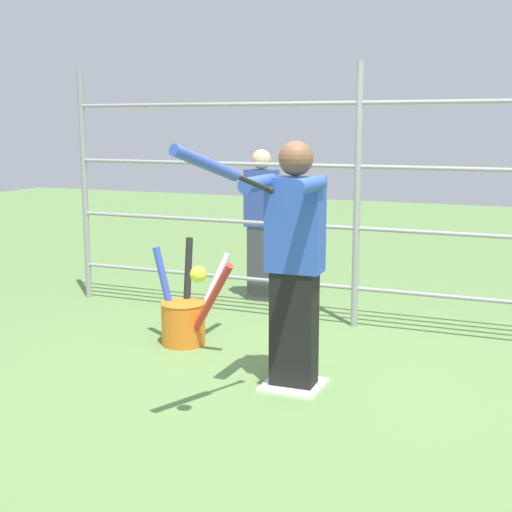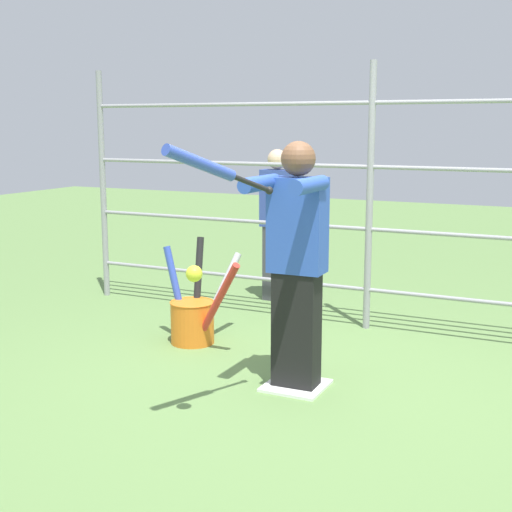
% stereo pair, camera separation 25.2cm
% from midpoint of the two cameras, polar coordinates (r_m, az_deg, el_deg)
% --- Properties ---
extents(ground_plane, '(24.00, 24.00, 0.00)m').
position_cam_midpoint_polar(ground_plane, '(4.97, 4.68, -10.41)').
color(ground_plane, '#608447').
extents(home_plate, '(0.40, 0.40, 0.02)m').
position_cam_midpoint_polar(home_plate, '(4.97, 4.68, -10.30)').
color(home_plate, white).
rests_on(home_plate, ground).
extents(fence_backstop, '(5.72, 0.06, 2.30)m').
position_cam_midpoint_polar(fence_backstop, '(6.20, 10.24, 4.56)').
color(fence_backstop, '#939399').
rests_on(fence_backstop, ground).
extents(batter, '(0.43, 0.56, 1.67)m').
position_cam_midpoint_polar(batter, '(4.71, 4.77, -0.18)').
color(batter, black).
rests_on(batter, ground).
extents(baseball_bat_swinging, '(0.28, 0.81, 0.32)m').
position_cam_midpoint_polar(baseball_bat_swinging, '(3.88, -1.85, 7.13)').
color(baseball_bat_swinging, black).
extents(softball_in_flight, '(0.10, 0.10, 0.10)m').
position_cam_midpoint_polar(softball_in_flight, '(4.04, -3.20, -1.43)').
color(softball_in_flight, yellow).
extents(bat_bucket, '(0.88, 0.75, 0.84)m').
position_cam_midpoint_polar(bat_bucket, '(5.87, -3.71, -4.83)').
color(bat_bucket, orange).
rests_on(bat_bucket, ground).
extents(bystander_behind_fence, '(0.32, 0.20, 1.53)m').
position_cam_midpoint_polar(bystander_behind_fence, '(7.17, 2.70, 2.67)').
color(bystander_behind_fence, '#3F3F47').
rests_on(bystander_behind_fence, ground).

